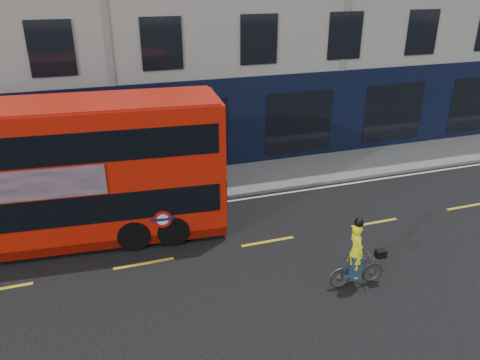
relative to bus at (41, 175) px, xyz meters
name	(u,v)px	position (x,y,z in m)	size (l,w,h in m)	color
ground	(151,293)	(2.64, -3.79, -2.33)	(120.00, 120.00, 0.00)	black
pavement	(127,194)	(2.64, 2.71, -2.27)	(60.00, 3.00, 0.12)	gray
kerb	(131,210)	(2.64, 1.21, -2.27)	(60.00, 0.12, 0.13)	slate
road_edge_line	(132,215)	(2.64, 0.91, -2.33)	(58.00, 0.10, 0.01)	silver
lane_dashes	(144,263)	(2.64, -2.29, -2.33)	(58.00, 0.12, 0.01)	gold
bus	(41,175)	(0.00, 0.00, 0.00)	(11.45, 3.51, 4.54)	red
cyclist	(357,263)	(8.10, -5.19, -1.62)	(1.66, 0.59, 2.13)	#414446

